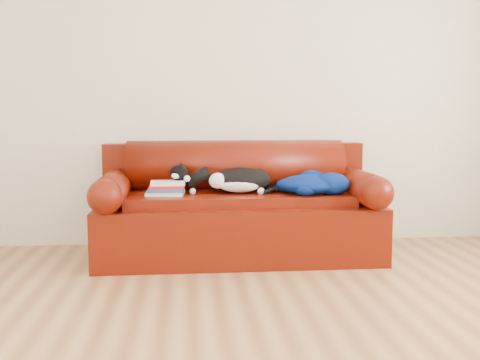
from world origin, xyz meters
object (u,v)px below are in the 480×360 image
Objects in this scene: blanket at (311,183)px; book_stack at (167,188)px; sofa_base at (238,226)px; cat at (240,181)px.

book_stack is at bearing 179.98° from blanket.
sofa_base is at bearing 168.72° from blanket.
sofa_base is 0.36m from cat.
book_stack is at bearing -168.77° from sofa_base.
blanket is (1.07, -0.00, 0.02)m from book_stack.
blanket is at bearing -11.28° from sofa_base.
cat is 0.53m from blanket.
sofa_base is 3.87× the size of blanket.
sofa_base is at bearing 85.68° from cat.
sofa_base is 3.13× the size of cat.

